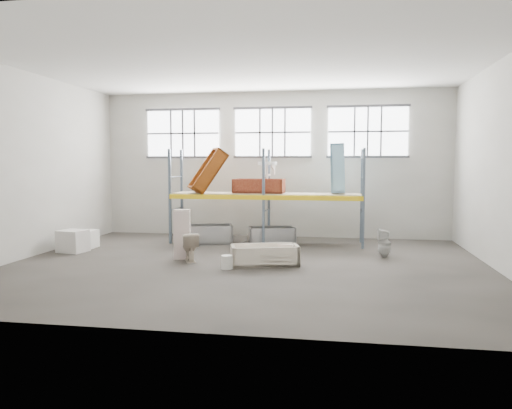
% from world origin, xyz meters
% --- Properties ---
extents(floor, '(12.00, 10.00, 0.10)m').
position_xyz_m(floor, '(0.00, 0.00, -0.05)').
color(floor, '#4D4741').
rests_on(floor, ground).
extents(ceiling, '(12.00, 10.00, 0.10)m').
position_xyz_m(ceiling, '(0.00, 0.00, 5.05)').
color(ceiling, silver).
rests_on(ceiling, ground).
extents(wall_back, '(12.00, 0.10, 5.00)m').
position_xyz_m(wall_back, '(0.00, 5.05, 2.50)').
color(wall_back, '#A3A197').
rests_on(wall_back, ground).
extents(wall_front, '(12.00, 0.10, 5.00)m').
position_xyz_m(wall_front, '(0.00, -5.05, 2.50)').
color(wall_front, '#A6A49A').
rests_on(wall_front, ground).
extents(wall_left, '(0.10, 10.00, 5.00)m').
position_xyz_m(wall_left, '(-6.05, 0.00, 2.50)').
color(wall_left, '#B3B0A5').
rests_on(wall_left, ground).
extents(wall_right, '(0.10, 10.00, 5.00)m').
position_xyz_m(wall_right, '(6.05, 0.00, 2.50)').
color(wall_right, '#B8B6AB').
rests_on(wall_right, ground).
extents(window_left, '(2.60, 0.04, 1.60)m').
position_xyz_m(window_left, '(-3.20, 4.94, 3.60)').
color(window_left, white).
rests_on(window_left, wall_back).
extents(window_mid, '(2.60, 0.04, 1.60)m').
position_xyz_m(window_mid, '(0.00, 4.94, 3.60)').
color(window_mid, white).
rests_on(window_mid, wall_back).
extents(window_right, '(2.60, 0.04, 1.60)m').
position_xyz_m(window_right, '(3.20, 4.94, 3.60)').
color(window_right, white).
rests_on(window_right, wall_back).
extents(rack_upright_la, '(0.08, 0.08, 3.00)m').
position_xyz_m(rack_upright_la, '(-3.00, 2.90, 1.50)').
color(rack_upright_la, slate).
rests_on(rack_upright_la, floor).
extents(rack_upright_lb, '(0.08, 0.08, 3.00)m').
position_xyz_m(rack_upright_lb, '(-3.00, 4.10, 1.50)').
color(rack_upright_lb, slate).
rests_on(rack_upright_lb, floor).
extents(rack_upright_ma, '(0.08, 0.08, 3.00)m').
position_xyz_m(rack_upright_ma, '(0.00, 2.90, 1.50)').
color(rack_upright_ma, slate).
rests_on(rack_upright_ma, floor).
extents(rack_upright_mb, '(0.08, 0.08, 3.00)m').
position_xyz_m(rack_upright_mb, '(0.00, 4.10, 1.50)').
color(rack_upright_mb, slate).
rests_on(rack_upright_mb, floor).
extents(rack_upright_ra, '(0.08, 0.08, 3.00)m').
position_xyz_m(rack_upright_ra, '(3.00, 2.90, 1.50)').
color(rack_upright_ra, slate).
rests_on(rack_upright_ra, floor).
extents(rack_upright_rb, '(0.08, 0.08, 3.00)m').
position_xyz_m(rack_upright_rb, '(3.00, 4.10, 1.50)').
color(rack_upright_rb, slate).
rests_on(rack_upright_rb, floor).
extents(rack_beam_front, '(6.00, 0.10, 0.14)m').
position_xyz_m(rack_beam_front, '(0.00, 2.90, 1.50)').
color(rack_beam_front, yellow).
rests_on(rack_beam_front, floor).
extents(rack_beam_back, '(6.00, 0.10, 0.14)m').
position_xyz_m(rack_beam_back, '(0.00, 4.10, 1.50)').
color(rack_beam_back, yellow).
rests_on(rack_beam_back, floor).
extents(shelf_deck, '(5.90, 1.10, 0.03)m').
position_xyz_m(shelf_deck, '(0.00, 3.50, 1.58)').
color(shelf_deck, gray).
rests_on(shelf_deck, floor).
extents(wet_patch, '(1.80, 1.80, 0.00)m').
position_xyz_m(wet_patch, '(0.00, 2.70, 0.00)').
color(wet_patch, black).
rests_on(wet_patch, floor).
extents(bathtub_beige, '(1.83, 1.22, 0.49)m').
position_xyz_m(bathtub_beige, '(0.45, 0.10, 0.25)').
color(bathtub_beige, beige).
rests_on(bathtub_beige, floor).
extents(cistern_spare, '(0.44, 0.28, 0.39)m').
position_xyz_m(cistern_spare, '(0.95, 0.52, 0.28)').
color(cistern_spare, '#F3DDCF').
rests_on(cistern_spare, bathtub_beige).
extents(sink_in_tub, '(0.51, 0.51, 0.14)m').
position_xyz_m(sink_in_tub, '(0.67, 0.62, 0.16)').
color(sink_in_tub, beige).
rests_on(sink_in_tub, bathtub_beige).
extents(toilet_beige, '(0.68, 0.84, 0.75)m').
position_xyz_m(toilet_beige, '(-1.54, 0.25, 0.38)').
color(toilet_beige, beige).
rests_on(toilet_beige, floor).
extents(cistern_tall, '(0.47, 0.35, 1.32)m').
position_xyz_m(cistern_tall, '(-1.83, 0.52, 0.66)').
color(cistern_tall, beige).
rests_on(cistern_tall, floor).
extents(toilet_white, '(0.38, 0.38, 0.77)m').
position_xyz_m(toilet_white, '(3.52, 1.64, 0.39)').
color(toilet_white, silver).
rests_on(toilet_white, floor).
extents(steel_tub_left, '(1.76, 1.18, 0.59)m').
position_xyz_m(steel_tub_left, '(-1.85, 3.08, 0.30)').
color(steel_tub_left, '#9DA1A5').
rests_on(steel_tub_left, floor).
extents(steel_tub_right, '(1.57, 1.06, 0.53)m').
position_xyz_m(steel_tub_right, '(0.19, 3.38, 0.26)').
color(steel_tub_right, '#A7ABB0').
rests_on(steel_tub_right, floor).
extents(rust_tub_flat, '(1.64, 0.82, 0.45)m').
position_xyz_m(rust_tub_flat, '(-0.25, 3.58, 1.82)').
color(rust_tub_flat, brown).
rests_on(rust_tub_flat, shelf_deck).
extents(rust_tub_tilted, '(1.43, 1.22, 1.51)m').
position_xyz_m(rust_tub_tilted, '(-1.88, 3.39, 2.29)').
color(rust_tub_tilted, brown).
rests_on(rust_tub_tilted, shelf_deck).
extents(sink_on_shelf, '(0.71, 0.61, 0.55)m').
position_xyz_m(sink_on_shelf, '(0.04, 3.39, 2.09)').
color(sink_on_shelf, white).
rests_on(sink_on_shelf, rust_tub_flat).
extents(blue_tub_upright, '(0.48, 0.71, 1.52)m').
position_xyz_m(blue_tub_upright, '(2.23, 3.59, 2.40)').
color(blue_tub_upright, '#89C0DF').
rests_on(blue_tub_upright, shelf_deck).
extents(bucket, '(0.37, 0.37, 0.33)m').
position_xyz_m(bucket, '(-0.37, -0.51, 0.16)').
color(bucket, silver).
rests_on(bucket, floor).
extents(carton_near, '(0.84, 0.75, 0.63)m').
position_xyz_m(carton_near, '(-5.26, 0.98, 0.31)').
color(carton_near, silver).
rests_on(carton_near, floor).
extents(carton_far, '(0.64, 0.64, 0.53)m').
position_xyz_m(carton_far, '(-5.26, 1.67, 0.26)').
color(carton_far, white).
rests_on(carton_far, floor).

